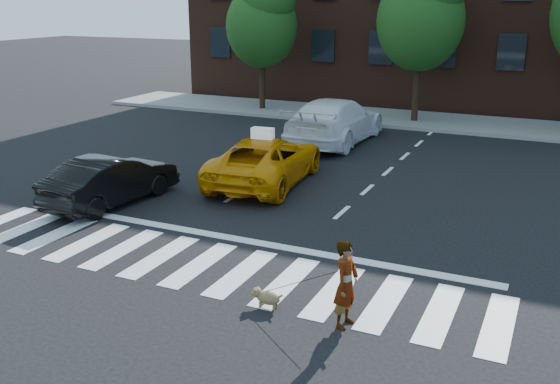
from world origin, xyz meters
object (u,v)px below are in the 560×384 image
black_sedan (111,180)px  white_suv (335,121)px  tree_left (262,17)px  tree_mid (422,10)px  taxi (266,160)px  dog (266,297)px  woman (346,284)px

black_sedan → white_suv: bearing=-101.6°
tree_left → tree_mid: bearing=-0.0°
tree_left → taxi: bearing=-63.1°
taxi → black_sedan: 4.57m
white_suv → dog: white_suv is taller
tree_mid → white_suv: (-1.92, -5.01, -4.00)m
white_suv → black_sedan: bearing=73.6°
black_sedan → white_suv: size_ratio=0.68×
taxi → white_suv: (0.01, 5.97, 0.15)m
white_suv → tree_left: bearing=-41.2°
tree_mid → white_suv: tree_mid is taller
black_sedan → woman: 8.70m
woman → dog: (-1.51, -0.00, -0.56)m
tree_mid → woman: bearing=-80.4°
tree_mid → taxi: 11.90m
tree_left → white_suv: (5.58, -5.01, -3.59)m
taxi → black_sedan: bearing=45.0°
tree_mid → white_suv: 6.69m
tree_mid → woman: size_ratio=4.58×
black_sedan → dog: size_ratio=6.32×
tree_mid → dog: bearing=-85.1°
tree_mid → dog: size_ratio=11.17×
taxi → woman: 8.70m
dog → tree_mid: bearing=92.4°
woman → dog: woman is taller
tree_left → woman: bearing=-59.7°
tree_mid → dog: (1.56, -18.10, -4.64)m
woman → tree_mid: bearing=17.0°
tree_left → black_sedan: 15.21m
taxi → black_sedan: size_ratio=1.26×
dog → black_sedan: bearing=148.2°
tree_mid → white_suv: bearing=-111.0°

